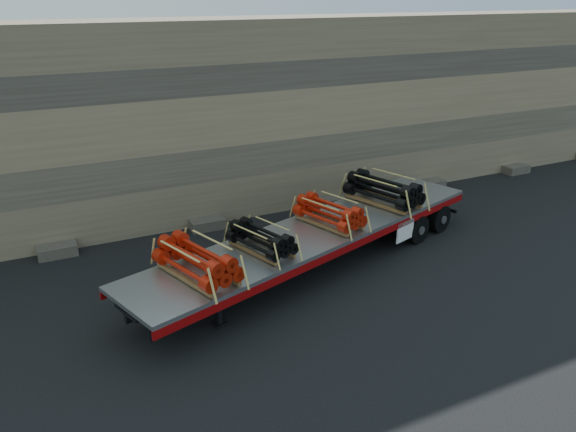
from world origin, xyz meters
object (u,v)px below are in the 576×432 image
trailer (316,249)px  bundle_midfront (261,240)px  bundle_rear (383,191)px  bundle_midrear (329,213)px  bundle_front (197,262)px

trailer → bundle_midfront: bundle_midfront is taller
bundle_rear → bundle_midrear: bearing=-180.0°
bundle_midrear → bundle_front: bearing=180.0°
bundle_midrear → bundle_rear: bearing=0.0°
bundle_front → bundle_midfront: bearing=0.0°
bundle_front → bundle_rear: bundle_rear is taller
trailer → bundle_rear: bundle_rear is taller
trailer → bundle_rear: 3.42m
bundle_midrear → trailer: bearing=180.0°
bundle_front → trailer: bearing=0.0°
bundle_midfront → bundle_midrear: (2.61, 0.83, 0.03)m
trailer → bundle_midrear: 1.16m
bundle_front → bundle_rear: 7.52m
bundle_rear → bundle_midfront: bearing=-180.0°
trailer → bundle_front: bearing=-180.0°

